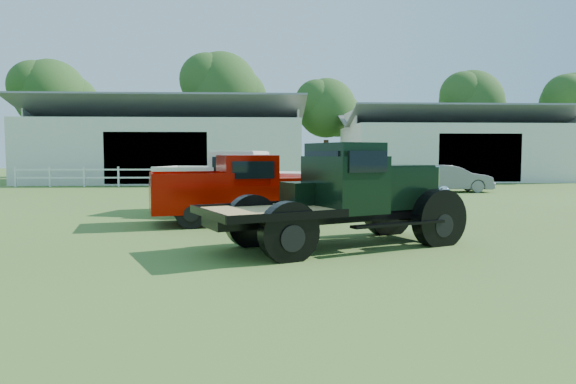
{
  "coord_description": "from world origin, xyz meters",
  "views": [
    {
      "loc": [
        -0.38,
        -10.91,
        1.95
      ],
      "look_at": [
        0.2,
        1.2,
        1.05
      ],
      "focal_mm": 32.0,
      "sensor_mm": 36.0,
      "label": 1
    }
  ],
  "objects_px": {
    "vintage_flatbed": "(340,195)",
    "misc_car_grey": "(450,179)",
    "misc_car_blue": "(373,181)",
    "white_pickup": "(237,183)",
    "red_pickup": "(243,188)"
  },
  "relations": [
    {
      "from": "red_pickup",
      "to": "white_pickup",
      "type": "relative_size",
      "value": 0.98
    },
    {
      "from": "vintage_flatbed",
      "to": "white_pickup",
      "type": "relative_size",
      "value": 1.01
    },
    {
      "from": "red_pickup",
      "to": "white_pickup",
      "type": "bearing_deg",
      "value": 83.31
    },
    {
      "from": "misc_car_grey",
      "to": "misc_car_blue",
      "type": "bearing_deg",
      "value": 121.95
    },
    {
      "from": "vintage_flatbed",
      "to": "white_pickup",
      "type": "distance_m",
      "value": 6.74
    },
    {
      "from": "red_pickup",
      "to": "white_pickup",
      "type": "height_order",
      "value": "white_pickup"
    },
    {
      "from": "white_pickup",
      "to": "misc_car_blue",
      "type": "xyz_separation_m",
      "value": [
        5.88,
        6.18,
        -0.28
      ]
    },
    {
      "from": "misc_car_blue",
      "to": "misc_car_grey",
      "type": "xyz_separation_m",
      "value": [
        4.54,
        2.71,
        -0.03
      ]
    },
    {
      "from": "vintage_flatbed",
      "to": "white_pickup",
      "type": "xyz_separation_m",
      "value": [
        -2.48,
        6.27,
        -0.09
      ]
    },
    {
      "from": "red_pickup",
      "to": "misc_car_grey",
      "type": "height_order",
      "value": "red_pickup"
    },
    {
      "from": "vintage_flatbed",
      "to": "red_pickup",
      "type": "bearing_deg",
      "value": 94.59
    },
    {
      "from": "vintage_flatbed",
      "to": "misc_car_grey",
      "type": "relative_size",
      "value": 1.32
    },
    {
      "from": "red_pickup",
      "to": "white_pickup",
      "type": "xyz_separation_m",
      "value": [
        -0.29,
        2.31,
        0.03
      ]
    },
    {
      "from": "misc_car_grey",
      "to": "white_pickup",
      "type": "bearing_deg",
      "value": 131.58
    },
    {
      "from": "misc_car_blue",
      "to": "misc_car_grey",
      "type": "height_order",
      "value": "misc_car_blue"
    }
  ]
}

